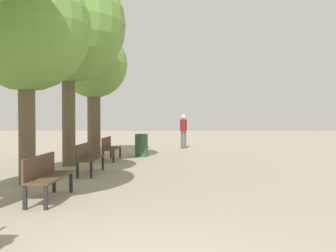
{
  "coord_description": "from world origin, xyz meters",
  "views": [
    {
      "loc": [
        0.68,
        -3.12,
        1.53
      ],
      "look_at": [
        0.45,
        5.19,
        1.34
      ],
      "focal_mm": 40.0,
      "sensor_mm": 36.0,
      "label": 1
    }
  ],
  "objects_px": {
    "tree_row_1": "(26,28)",
    "tree_row_3": "(94,66)",
    "bench_row_2": "(88,156)",
    "tree_row_2": "(68,25)",
    "pedestrian_near": "(183,129)",
    "bench_row_3": "(110,147)",
    "trash_bin": "(141,145)",
    "bench_row_1": "(46,174)"
  },
  "relations": [
    {
      "from": "tree_row_3",
      "to": "trash_bin",
      "type": "distance_m",
      "value": 3.82
    },
    {
      "from": "tree_row_2",
      "to": "tree_row_3",
      "type": "relative_size",
      "value": 1.23
    },
    {
      "from": "tree_row_2",
      "to": "trash_bin",
      "type": "relative_size",
      "value": 7.09
    },
    {
      "from": "bench_row_2",
      "to": "trash_bin",
      "type": "distance_m",
      "value": 4.66
    },
    {
      "from": "bench_row_2",
      "to": "tree_row_1",
      "type": "height_order",
      "value": "tree_row_1"
    },
    {
      "from": "bench_row_3",
      "to": "pedestrian_near",
      "type": "distance_m",
      "value": 5.84
    },
    {
      "from": "bench_row_3",
      "to": "pedestrian_near",
      "type": "height_order",
      "value": "pedestrian_near"
    },
    {
      "from": "tree_row_1",
      "to": "tree_row_3",
      "type": "xyz_separation_m",
      "value": [
        -0.0,
        6.79,
        0.07
      ]
    },
    {
      "from": "tree_row_1",
      "to": "tree_row_3",
      "type": "distance_m",
      "value": 6.79
    },
    {
      "from": "bench_row_2",
      "to": "tree_row_3",
      "type": "bearing_deg",
      "value": 101.0
    },
    {
      "from": "pedestrian_near",
      "to": "trash_bin",
      "type": "bearing_deg",
      "value": -114.02
    },
    {
      "from": "pedestrian_near",
      "to": "bench_row_3",
      "type": "bearing_deg",
      "value": -117.7
    },
    {
      "from": "bench_row_2",
      "to": "tree_row_3",
      "type": "distance_m",
      "value": 6.15
    },
    {
      "from": "bench_row_1",
      "to": "bench_row_2",
      "type": "height_order",
      "value": "same"
    },
    {
      "from": "tree_row_2",
      "to": "pedestrian_near",
      "type": "bearing_deg",
      "value": 61.03
    },
    {
      "from": "tree_row_1",
      "to": "tree_row_3",
      "type": "relative_size",
      "value": 0.99
    },
    {
      "from": "bench_row_3",
      "to": "tree_row_1",
      "type": "relative_size",
      "value": 0.31
    },
    {
      "from": "bench_row_1",
      "to": "tree_row_3",
      "type": "bearing_deg",
      "value": 96.84
    },
    {
      "from": "tree_row_2",
      "to": "trash_bin",
      "type": "height_order",
      "value": "tree_row_2"
    },
    {
      "from": "tree_row_3",
      "to": "pedestrian_near",
      "type": "relative_size",
      "value": 3.03
    },
    {
      "from": "bench_row_2",
      "to": "tree_row_2",
      "type": "bearing_deg",
      "value": 121.3
    },
    {
      "from": "bench_row_1",
      "to": "tree_row_1",
      "type": "relative_size",
      "value": 0.31
    },
    {
      "from": "tree_row_2",
      "to": "trash_bin",
      "type": "xyz_separation_m",
      "value": [
        2.01,
        2.89,
        -3.98
      ]
    },
    {
      "from": "bench_row_2",
      "to": "bench_row_3",
      "type": "height_order",
      "value": "same"
    },
    {
      "from": "pedestrian_near",
      "to": "trash_bin",
      "type": "xyz_separation_m",
      "value": [
        -1.7,
        -3.82,
        -0.52
      ]
    },
    {
      "from": "bench_row_3",
      "to": "tree_row_3",
      "type": "height_order",
      "value": "tree_row_3"
    },
    {
      "from": "tree_row_2",
      "to": "tree_row_3",
      "type": "height_order",
      "value": "tree_row_2"
    },
    {
      "from": "bench_row_1",
      "to": "tree_row_2",
      "type": "relative_size",
      "value": 0.25
    },
    {
      "from": "bench_row_3",
      "to": "tree_row_3",
      "type": "relative_size",
      "value": 0.3
    },
    {
      "from": "bench_row_1",
      "to": "tree_row_3",
      "type": "height_order",
      "value": "tree_row_3"
    },
    {
      "from": "bench_row_1",
      "to": "pedestrian_near",
      "type": "bearing_deg",
      "value": 76.87
    },
    {
      "from": "pedestrian_near",
      "to": "tree_row_2",
      "type": "bearing_deg",
      "value": -118.97
    },
    {
      "from": "bench_row_2",
      "to": "tree_row_1",
      "type": "bearing_deg",
      "value": -122.29
    },
    {
      "from": "bench_row_3",
      "to": "tree_row_3",
      "type": "xyz_separation_m",
      "value": [
        -1.01,
        1.97,
        3.13
      ]
    },
    {
      "from": "tree_row_3",
      "to": "tree_row_2",
      "type": "bearing_deg",
      "value": -90.0
    },
    {
      "from": "bench_row_1",
      "to": "bench_row_3",
      "type": "bearing_deg",
      "value": 90.0
    },
    {
      "from": "bench_row_1",
      "to": "pedestrian_near",
      "type": "relative_size",
      "value": 0.92
    },
    {
      "from": "tree_row_1",
      "to": "tree_row_3",
      "type": "height_order",
      "value": "tree_row_3"
    },
    {
      "from": "bench_row_3",
      "to": "tree_row_1",
      "type": "xyz_separation_m",
      "value": [
        -1.01,
        -4.82,
        3.06
      ]
    },
    {
      "from": "bench_row_2",
      "to": "trash_bin",
      "type": "height_order",
      "value": "trash_bin"
    },
    {
      "from": "tree_row_3",
      "to": "trash_bin",
      "type": "bearing_deg",
      "value": -17.72
    },
    {
      "from": "tree_row_2",
      "to": "bench_row_2",
      "type": "bearing_deg",
      "value": -58.7
    }
  ]
}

